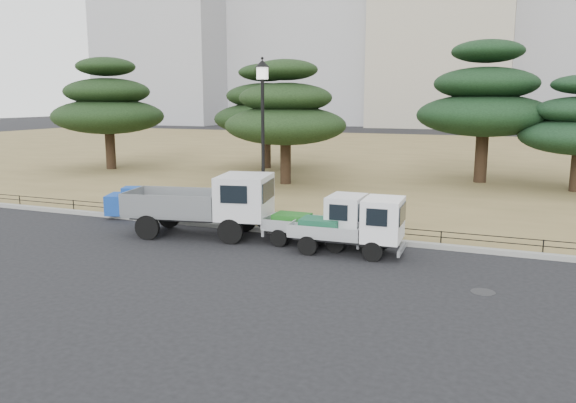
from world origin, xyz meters
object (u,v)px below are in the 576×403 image
at_px(truck_kei_rear, 355,225).
at_px(tarp_pile, 130,203).
at_px(truck_kei_front, 322,220).
at_px(street_lamp, 263,116).
at_px(truck_large, 208,202).

xyz_separation_m(truck_kei_rear, tarp_pile, (-9.86, 1.88, -0.29)).
distance_m(truck_kei_front, street_lamp, 4.46).
bearing_deg(tarp_pile, truck_large, -19.19).
xyz_separation_m(truck_large, street_lamp, (1.42, 1.54, 2.93)).
relative_size(truck_kei_front, truck_kei_rear, 0.94).
height_order(truck_large, truck_kei_front, truck_large).
height_order(truck_large, tarp_pile, truck_large).
relative_size(street_lamp, tarp_pile, 2.94).
distance_m(truck_large, truck_kei_rear, 5.38).
distance_m(truck_kei_rear, tarp_pile, 10.05).
bearing_deg(street_lamp, truck_large, -132.83).
bearing_deg(street_lamp, truck_kei_front, -26.23).
height_order(street_lamp, tarp_pile, street_lamp).
bearing_deg(truck_kei_front, tarp_pile, 170.74).
distance_m(street_lamp, tarp_pile, 6.90).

